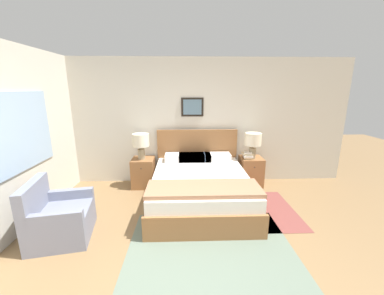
# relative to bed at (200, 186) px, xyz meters

# --- Properties ---
(ground_plane) EXTENTS (16.00, 16.00, 0.00)m
(ground_plane) POSITION_rel_bed_xyz_m (-0.29, -1.85, -0.31)
(ground_plane) COLOR olive
(wall_back) EXTENTS (6.96, 0.09, 2.60)m
(wall_back) POSITION_rel_bed_xyz_m (-0.29, 1.11, 0.99)
(wall_back) COLOR beige
(wall_back) RESTS_ON ground_plane
(wall_left) EXTENTS (0.08, 5.33, 2.60)m
(wall_left) POSITION_rel_bed_xyz_m (-2.60, -0.40, 0.99)
(wall_left) COLOR beige
(wall_left) RESTS_ON ground_plane
(area_rug_main) EXTENTS (2.10, 1.84, 0.01)m
(area_rug_main) POSITION_rel_bed_xyz_m (0.05, -1.32, -0.31)
(area_rug_main) COLOR slate
(area_rug_main) RESTS_ON ground_plane
(area_rug_bedside) EXTENTS (0.94, 1.36, 0.01)m
(area_rug_bedside) POSITION_rel_bed_xyz_m (1.10, -0.29, -0.31)
(area_rug_bedside) COLOR brown
(area_rug_bedside) RESTS_ON ground_plane
(bed) EXTENTS (1.68, 2.12, 1.15)m
(bed) POSITION_rel_bed_xyz_m (0.00, 0.00, 0.00)
(bed) COLOR #936038
(bed) RESTS_ON ground_plane
(armchair) EXTENTS (0.85, 0.91, 0.82)m
(armchair) POSITION_rel_bed_xyz_m (-1.98, -0.93, -0.04)
(armchair) COLOR gray
(armchair) RESTS_ON ground_plane
(nightstand_near_window) EXTENTS (0.44, 0.49, 0.60)m
(nightstand_near_window) POSITION_rel_bed_xyz_m (-1.12, 0.79, -0.02)
(nightstand_near_window) COLOR #936038
(nightstand_near_window) RESTS_ON ground_plane
(nightstand_by_door) EXTENTS (0.44, 0.49, 0.60)m
(nightstand_by_door) POSITION_rel_bed_xyz_m (1.12, 0.79, -0.02)
(nightstand_by_door) COLOR #936038
(nightstand_by_door) RESTS_ON ground_plane
(table_lamp_near_window) EXTENTS (0.33, 0.33, 0.52)m
(table_lamp_near_window) POSITION_rel_bed_xyz_m (-1.14, 0.76, 0.64)
(table_lamp_near_window) COLOR gray
(table_lamp_near_window) RESTS_ON nightstand_near_window
(table_lamp_by_door) EXTENTS (0.33, 0.33, 0.52)m
(table_lamp_by_door) POSITION_rel_bed_xyz_m (1.12, 0.76, 0.64)
(table_lamp_by_door) COLOR gray
(table_lamp_by_door) RESTS_ON nightstand_by_door
(book_thick_bottom) EXTENTS (0.17, 0.24, 0.04)m
(book_thick_bottom) POSITION_rel_bed_xyz_m (1.02, 0.75, 0.30)
(book_thick_bottom) COLOR beige
(book_thick_bottom) RESTS_ON nightstand_by_door
(book_hardcover_middle) EXTENTS (0.20, 0.29, 0.04)m
(book_hardcover_middle) POSITION_rel_bed_xyz_m (1.02, 0.75, 0.34)
(book_hardcover_middle) COLOR silver
(book_hardcover_middle) RESTS_ON book_thick_bottom
(book_novel_upper) EXTENTS (0.22, 0.24, 0.03)m
(book_novel_upper) POSITION_rel_bed_xyz_m (1.02, 0.75, 0.38)
(book_novel_upper) COLOR beige
(book_novel_upper) RESTS_ON book_hardcover_middle
(book_slim_near_top) EXTENTS (0.18, 0.24, 0.03)m
(book_slim_near_top) POSITION_rel_bed_xyz_m (1.02, 0.75, 0.41)
(book_slim_near_top) COLOR silver
(book_slim_near_top) RESTS_ON book_novel_upper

